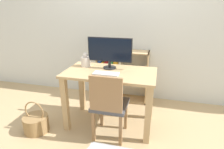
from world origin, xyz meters
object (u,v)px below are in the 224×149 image
Objects in this scene: chair at (109,104)px; basket at (36,123)px; keyboard at (106,74)px; bookshelf at (114,74)px; monitor at (110,51)px; vase at (86,61)px.

chair reaches higher than basket.
keyboard reaches higher than basket.
keyboard is at bearing -83.09° from bookshelf.
bookshelf reaches higher than chair.
chair is at bearing -79.80° from bookshelf.
chair is (0.10, -0.42, -0.52)m from monitor.
bookshelf is at bearing 101.68° from chair.
basket is at bearing -122.89° from bookshelf.
chair is at bearing -65.56° from keyboard.
monitor is 1.37× the size of basket.
vase is at bearing 145.98° from keyboard.
bookshelf is (-0.10, 0.87, -0.31)m from keyboard.
basket is (-0.84, -0.52, -0.87)m from monitor.
vase is at bearing 137.30° from chair.
vase is at bearing 46.25° from basket.
keyboard is 0.43m from vase.
basket is at bearing -147.94° from monitor.
keyboard is 0.37× the size of chair.
vase reaches higher than bookshelf.
vase is (-0.33, 0.00, -0.15)m from monitor.
basket is (-0.75, -1.15, -0.33)m from bookshelf.
vase is 0.45× the size of basket.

